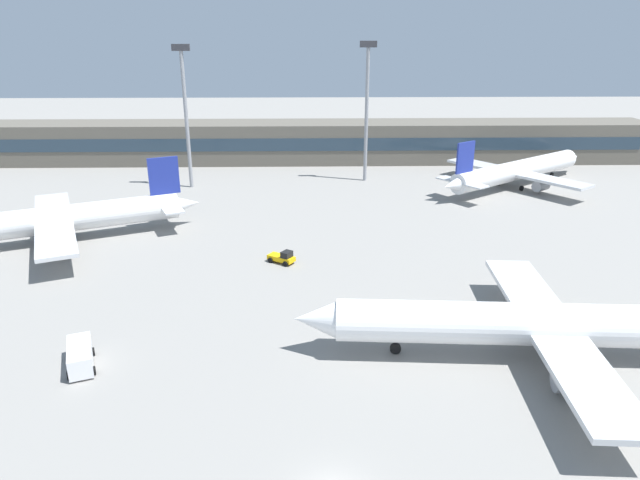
# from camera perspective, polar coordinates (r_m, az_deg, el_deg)

# --- Properties ---
(ground_plane) EXTENTS (400.00, 400.00, 0.00)m
(ground_plane) POSITION_cam_1_polar(r_m,az_deg,el_deg) (74.49, -0.03, -2.17)
(ground_plane) COLOR gray
(terminal_building) EXTENTS (154.33, 12.13, 9.00)m
(terminal_building) POSITION_cam_1_polar(r_m,az_deg,el_deg) (133.02, -0.64, 9.87)
(terminal_building) COLOR #5B564C
(terminal_building) RESTS_ON ground_plane
(airplane_near) EXTENTS (44.73, 31.23, 11.04)m
(airplane_near) POSITION_cam_1_polar(r_m,az_deg,el_deg) (55.61, 21.05, -7.96)
(airplane_near) COLOR white
(airplane_near) RESTS_ON ground_plane
(airplane_mid) EXTENTS (41.68, 30.02, 10.93)m
(airplane_mid) POSITION_cam_1_polar(r_m,az_deg,el_deg) (88.65, -26.09, 1.70)
(airplane_mid) COLOR white
(airplane_mid) RESTS_ON ground_plane
(airplane_far) EXTENTS (36.31, 28.64, 10.56)m
(airplane_far) POSITION_cam_1_polar(r_m,az_deg,el_deg) (117.00, 19.37, 6.65)
(airplane_far) COLOR white
(airplane_far) RESTS_ON ground_plane
(baggage_tug_yellow) EXTENTS (3.83, 3.24, 1.75)m
(baggage_tug_yellow) POSITION_cam_1_polar(r_m,az_deg,el_deg) (73.85, -3.78, -1.75)
(baggage_tug_yellow) COLOR #F2B20C
(baggage_tug_yellow) RESTS_ON ground_plane
(service_van_white) EXTENTS (3.71, 5.57, 2.08)m
(service_van_white) POSITION_cam_1_polar(r_m,az_deg,el_deg) (55.95, -23.02, -10.71)
(service_van_white) COLOR white
(service_van_white) RESTS_ON ground_plane
(floodlight_tower_west) EXTENTS (3.20, 0.80, 26.40)m
(floodlight_tower_west) POSITION_cam_1_polar(r_m,az_deg,el_deg) (110.79, -13.40, 12.87)
(floodlight_tower_west) COLOR gray
(floodlight_tower_west) RESTS_ON ground_plane
(floodlight_tower_east) EXTENTS (3.20, 0.80, 26.88)m
(floodlight_tower_east) POSITION_cam_1_polar(r_m,az_deg,el_deg) (113.50, 4.74, 13.62)
(floodlight_tower_east) COLOR gray
(floodlight_tower_east) RESTS_ON ground_plane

